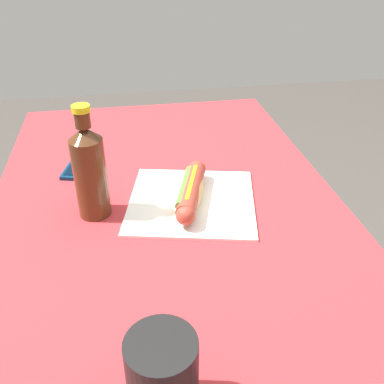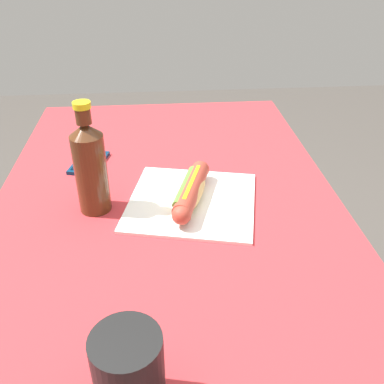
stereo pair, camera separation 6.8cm
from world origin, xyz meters
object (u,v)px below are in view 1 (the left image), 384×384
Objects in this scene: cell_phone at (81,167)px; soda_bottle at (90,170)px; drinking_cup at (163,378)px; hot_dog at (192,191)px.

cell_phone is 0.23m from soda_bottle.
soda_bottle is 1.91× the size of drinking_cup.
drinking_cup is (-0.46, 0.11, 0.03)m from hot_dog.
soda_bottle is (-0.00, 0.21, 0.07)m from hot_dog.
soda_bottle reaches higher than cell_phone.
hot_dog is 0.22m from soda_bottle.
cell_phone is at bearing 10.77° from soda_bottle.
soda_bottle is at bearing 11.54° from drinking_cup.
soda_bottle is at bearing -169.23° from cell_phone.
hot_dog is 1.61× the size of cell_phone.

